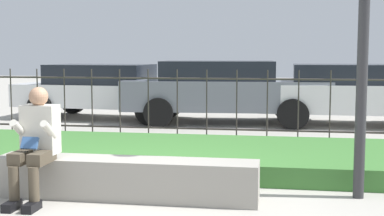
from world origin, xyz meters
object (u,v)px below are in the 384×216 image
Objects in this scene: car_parked_center at (224,89)px; person_seated_reader at (36,140)px; stone_bench at (126,181)px; car_parked_right at (349,93)px; car_parked_left at (106,90)px.

person_seated_reader is at bearing -104.97° from car_parked_center.
car_parked_right reaches higher than stone_bench.
car_parked_center is at bearing 79.28° from person_seated_reader.
car_parked_center reaches higher than car_parked_left.
stone_bench is 0.74× the size of car_parked_right.
person_seated_reader reaches higher than stone_bench.
stone_bench is 1.07m from person_seated_reader.
car_parked_right is at bearing 1.79° from car_parked_left.
car_parked_left is (-2.95, 0.29, -0.05)m from car_parked_center.
car_parked_right is (4.11, 6.95, 0.05)m from person_seated_reader.
car_parked_center is 2.80m from car_parked_right.
person_seated_reader is 0.31× the size of car_parked_right.
person_seated_reader is at bearing -120.13° from car_parked_right.
stone_bench is at bearing -97.60° from car_parked_center.
person_seated_reader is at bearing -72.63° from car_parked_left.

